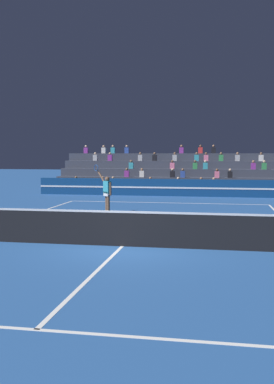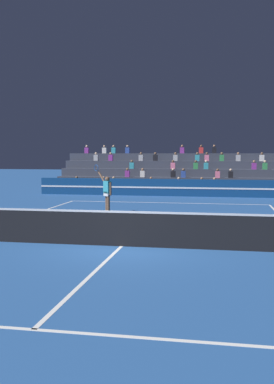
# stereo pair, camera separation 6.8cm
# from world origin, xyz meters

# --- Properties ---
(ground_plane) EXTENTS (120.00, 120.00, 0.00)m
(ground_plane) POSITION_xyz_m (0.00, 0.00, 0.00)
(ground_plane) COLOR #285699
(court_lines) EXTENTS (11.10, 23.90, 0.01)m
(court_lines) POSITION_xyz_m (0.00, 0.00, 0.00)
(court_lines) COLOR white
(court_lines) RESTS_ON ground
(tennis_net) EXTENTS (12.00, 0.10, 1.10)m
(tennis_net) POSITION_xyz_m (0.00, 0.00, 0.54)
(tennis_net) COLOR #2D6B38
(tennis_net) RESTS_ON ground
(sponsor_banner_wall) EXTENTS (18.00, 0.26, 1.10)m
(sponsor_banner_wall) POSITION_xyz_m (0.00, 15.87, 0.55)
(sponsor_banner_wall) COLOR navy
(sponsor_banner_wall) RESTS_ON ground
(bleacher_stand) EXTENTS (17.17, 4.75, 3.38)m
(bleacher_stand) POSITION_xyz_m (-0.00, 19.67, 1.02)
(bleacher_stand) COLOR #383D4C
(bleacher_stand) RESTS_ON ground
(tennis_player) EXTENTS (1.06, 0.92, 2.30)m
(tennis_player) POSITION_xyz_m (-2.13, 6.68, 0.98)
(tennis_player) COLOR brown
(tennis_player) RESTS_ON ground
(tennis_ball) EXTENTS (0.07, 0.07, 0.07)m
(tennis_ball) POSITION_xyz_m (1.75, 3.69, 0.03)
(tennis_ball) COLOR #C6DB33
(tennis_ball) RESTS_ON ground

